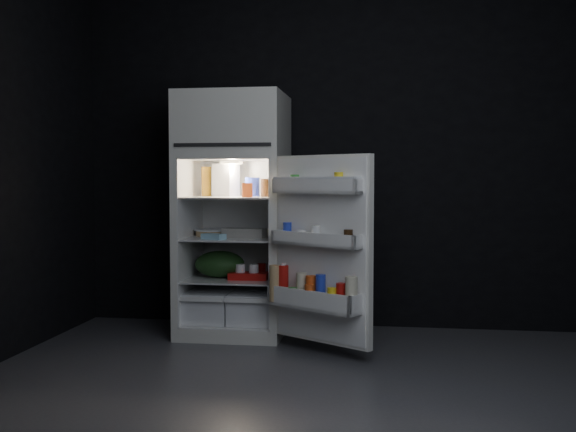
% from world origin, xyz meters
% --- Properties ---
extents(floor, '(4.00, 3.40, 0.00)m').
position_xyz_m(floor, '(0.00, 0.00, 0.00)').
color(floor, '#48484C').
rests_on(floor, ground).
extents(wall_back, '(4.00, 0.00, 2.70)m').
position_xyz_m(wall_back, '(0.00, 1.70, 1.35)').
color(wall_back, black).
rests_on(wall_back, ground).
extents(wall_front, '(4.00, 0.00, 2.70)m').
position_xyz_m(wall_front, '(0.00, -1.70, 1.35)').
color(wall_front, black).
rests_on(wall_front, ground).
extents(refrigerator, '(0.76, 0.71, 1.78)m').
position_xyz_m(refrigerator, '(-0.72, 1.32, 0.96)').
color(refrigerator, white).
rests_on(refrigerator, ground).
extents(fridge_door, '(0.71, 0.55, 1.22)m').
position_xyz_m(fridge_door, '(-0.03, 0.74, 0.68)').
color(fridge_door, white).
rests_on(fridge_door, ground).
extents(milk_jug, '(0.19, 0.19, 0.24)m').
position_xyz_m(milk_jug, '(-0.78, 1.31, 1.15)').
color(milk_jug, white).
rests_on(milk_jug, refrigerator).
extents(mayo_jar, '(0.12, 0.12, 0.14)m').
position_xyz_m(mayo_jar, '(-0.59, 1.31, 1.10)').
color(mayo_jar, '#2136B5').
rests_on(mayo_jar, refrigerator).
extents(jam_jar, '(0.14, 0.14, 0.13)m').
position_xyz_m(jam_jar, '(-0.46, 1.26, 1.09)').
color(jam_jar, black).
rests_on(jam_jar, refrigerator).
extents(amber_bottle, '(0.09, 0.09, 0.22)m').
position_xyz_m(amber_bottle, '(-0.94, 1.34, 1.14)').
color(amber_bottle, '#C2851F').
rests_on(amber_bottle, refrigerator).
extents(small_carton, '(0.08, 0.07, 0.10)m').
position_xyz_m(small_carton, '(-0.58, 1.11, 1.08)').
color(small_carton, '#C74917').
rests_on(small_carton, refrigerator).
extents(egg_carton, '(0.33, 0.16, 0.07)m').
position_xyz_m(egg_carton, '(-0.63, 1.20, 0.76)').
color(egg_carton, gray).
rests_on(egg_carton, refrigerator).
extents(pie, '(0.37, 0.37, 0.04)m').
position_xyz_m(pie, '(-0.89, 1.37, 0.75)').
color(pie, tan).
rests_on(pie, refrigerator).
extents(flat_package, '(0.19, 0.15, 0.04)m').
position_xyz_m(flat_package, '(-0.82, 1.06, 0.75)').
color(flat_package, '#8BC1D7').
rests_on(flat_package, refrigerator).
extents(wrapped_pkg, '(0.14, 0.12, 0.05)m').
position_xyz_m(wrapped_pkg, '(-0.47, 1.39, 0.75)').
color(wrapped_pkg, beige).
rests_on(wrapped_pkg, refrigerator).
extents(produce_bag, '(0.43, 0.38, 0.20)m').
position_xyz_m(produce_bag, '(-0.82, 1.26, 0.52)').
color(produce_bag, '#193815').
rests_on(produce_bag, refrigerator).
extents(yogurt_tray, '(0.28, 0.16, 0.05)m').
position_xyz_m(yogurt_tray, '(-0.59, 1.19, 0.45)').
color(yogurt_tray, '#A7120E').
rests_on(yogurt_tray, refrigerator).
extents(small_can_red, '(0.08, 0.08, 0.09)m').
position_xyz_m(small_can_red, '(-0.53, 1.40, 0.47)').
color(small_can_red, '#A7120E').
rests_on(small_can_red, refrigerator).
extents(small_can_silver, '(0.08, 0.08, 0.09)m').
position_xyz_m(small_can_silver, '(-0.49, 1.42, 0.47)').
color(small_can_silver, silver).
rests_on(small_can_silver, refrigerator).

